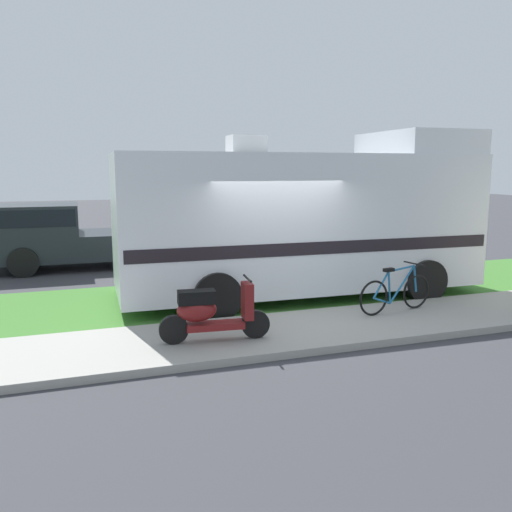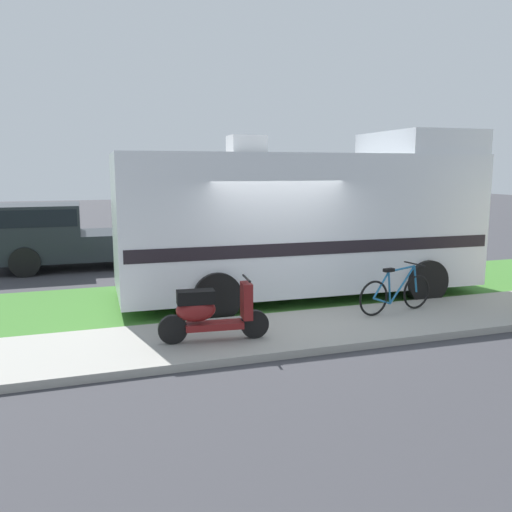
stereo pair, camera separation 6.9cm
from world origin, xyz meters
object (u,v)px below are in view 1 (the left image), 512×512
Objects in this scene: scooter at (211,312)px; bicycle at (395,292)px; pickup_truck_near at (65,234)px; motorhome_rv at (303,219)px.

bicycle is (3.60, 0.52, -0.09)m from scooter.
pickup_truck_near is at bearing 128.26° from bicycle.
pickup_truck_near reaches higher than bicycle.
motorhome_rv is 1.42× the size of pickup_truck_near.
motorhome_rv is 4.44× the size of scooter.
pickup_truck_near is at bearing 132.82° from motorhome_rv.
motorhome_rv is at bearing -47.18° from pickup_truck_near.
pickup_truck_near is (-4.80, 5.18, -0.72)m from motorhome_rv.
pickup_truck_near is (-2.14, 7.79, 0.37)m from scooter.
motorhome_rv is at bearing 114.12° from bicycle.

